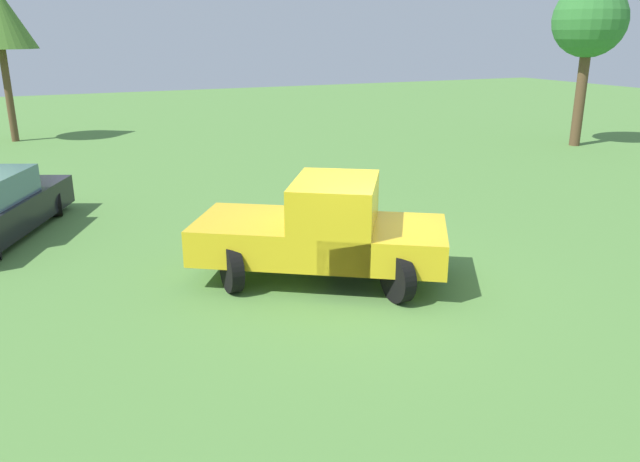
{
  "coord_description": "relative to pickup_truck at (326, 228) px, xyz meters",
  "views": [
    {
      "loc": [
        9.13,
        -4.9,
        4.26
      ],
      "look_at": [
        -0.36,
        -0.55,
        0.9
      ],
      "focal_mm": 34.62,
      "sensor_mm": 36.0,
      "label": 1
    }
  ],
  "objects": [
    {
      "name": "pickup_truck",
      "position": [
        0.0,
        0.0,
        0.0
      ],
      "size": [
        4.02,
        4.75,
        1.84
      ],
      "rotation": [
        0.0,
        0.0,
        4.13
      ],
      "color": "black",
      "rests_on": "ground_plane"
    },
    {
      "name": "ground_plane",
      "position": [
        0.3,
        0.46,
        -0.96
      ],
      "size": [
        80.0,
        80.0,
        0.0
      ],
      "primitive_type": "plane",
      "color": "#54843D"
    },
    {
      "name": "tree_back_left",
      "position": [
        -8.51,
        14.89,
        3.68
      ],
      "size": [
        2.73,
        2.73,
        6.08
      ],
      "color": "brown",
      "rests_on": "ground_plane"
    }
  ]
}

